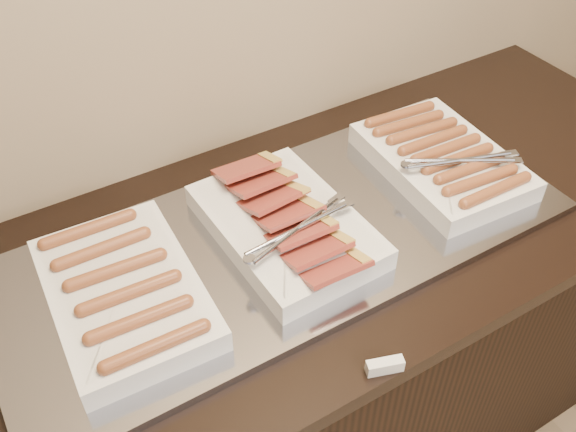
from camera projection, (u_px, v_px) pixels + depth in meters
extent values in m
cube|color=black|center=(294.00, 366.00, 1.67)|extent=(2.00, 0.70, 0.86)
cube|color=black|center=(295.00, 244.00, 1.37)|extent=(2.06, 0.76, 0.04)
cube|color=#92949F|center=(285.00, 238.00, 1.34)|extent=(1.20, 0.50, 0.02)
cube|color=silver|center=(125.00, 293.00, 1.18)|extent=(0.28, 0.40, 0.05)
cylinder|color=brown|center=(156.00, 346.00, 1.06)|extent=(0.17, 0.03, 0.03)
cylinder|color=brown|center=(139.00, 320.00, 1.10)|extent=(0.17, 0.04, 0.03)
cylinder|color=brown|center=(129.00, 293.00, 1.14)|extent=(0.17, 0.04, 0.03)
cylinder|color=brown|center=(116.00, 270.00, 1.18)|extent=(0.17, 0.04, 0.03)
cylinder|color=brown|center=(102.00, 249.00, 1.22)|extent=(0.17, 0.03, 0.03)
cylinder|color=brown|center=(88.00, 229.00, 1.26)|extent=(0.17, 0.03, 0.03)
cube|color=silver|center=(286.00, 226.00, 1.32)|extent=(0.27, 0.40, 0.05)
cube|color=#A54A35|center=(332.00, 267.00, 1.20)|extent=(0.13, 0.09, 0.04)
cube|color=#A54A35|center=(314.00, 249.00, 1.23)|extent=(0.13, 0.09, 0.04)
cube|color=#A54A35|center=(299.00, 231.00, 1.26)|extent=(0.13, 0.09, 0.04)
cube|color=#A54A35|center=(288.00, 213.00, 1.29)|extent=(0.13, 0.09, 0.04)
cube|color=#A54A35|center=(273.00, 197.00, 1.32)|extent=(0.14, 0.10, 0.04)
cube|color=#A54A35|center=(261.00, 181.00, 1.36)|extent=(0.13, 0.09, 0.04)
cube|color=#A54A35|center=(246.00, 168.00, 1.39)|extent=(0.13, 0.09, 0.04)
cube|color=silver|center=(441.00, 161.00, 1.47)|extent=(0.28, 0.40, 0.05)
cylinder|color=brown|center=(496.00, 190.00, 1.35)|extent=(0.17, 0.03, 0.03)
cylinder|color=brown|center=(480.00, 180.00, 1.37)|extent=(0.17, 0.04, 0.03)
cylinder|color=brown|center=(471.00, 168.00, 1.40)|extent=(0.17, 0.04, 0.03)
cylinder|color=brown|center=(458.00, 159.00, 1.43)|extent=(0.17, 0.04, 0.03)
cylinder|color=brown|center=(446.00, 149.00, 1.46)|extent=(0.17, 0.03, 0.03)
cylinder|color=brown|center=(433.00, 140.00, 1.48)|extent=(0.17, 0.03, 0.03)
cylinder|color=brown|center=(422.00, 131.00, 1.51)|extent=(0.17, 0.04, 0.03)
cylinder|color=brown|center=(409.00, 124.00, 1.53)|extent=(0.17, 0.04, 0.03)
cylinder|color=brown|center=(400.00, 115.00, 1.56)|extent=(0.17, 0.04, 0.03)
cube|color=silver|center=(385.00, 366.00, 1.10)|extent=(0.07, 0.04, 0.03)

